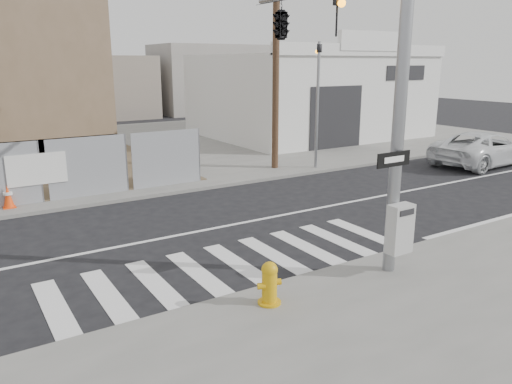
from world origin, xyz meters
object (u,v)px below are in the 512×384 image
auto_shop (308,95)px  suv (484,148)px  fire_hydrant (269,283)px  traffic_cone_d (8,197)px  signal_pole (315,50)px

auto_shop → suv: (1.11, -11.48, -1.78)m
auto_shop → fire_hydrant: auto_shop is taller
auto_shop → traffic_cone_d: size_ratio=16.94×
traffic_cone_d → suv: bearing=-10.1°
auto_shop → fire_hydrant: 23.02m
fire_hydrant → auto_shop: bearing=75.2°
traffic_cone_d → auto_shop: bearing=24.3°
auto_shop → signal_pole: bearing=-127.5°
suv → traffic_cone_d: size_ratio=7.63×
fire_hydrant → traffic_cone_d: bearing=133.9°
signal_pole → fire_hydrant: 5.90m
fire_hydrant → traffic_cone_d: (-3.34, 9.60, -0.06)m
signal_pole → auto_shop: bearing=52.5°
signal_pole → traffic_cone_d: signal_pole is taller
fire_hydrant → signal_pole: bearing=65.9°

